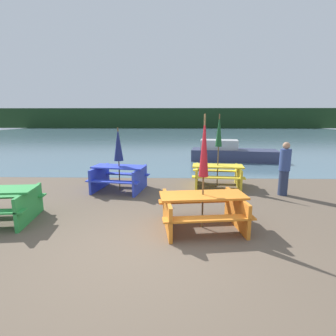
% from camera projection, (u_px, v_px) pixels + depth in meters
% --- Properties ---
extents(ground_plane, '(60.00, 60.00, 0.00)m').
position_uv_depth(ground_plane, '(144.00, 250.00, 4.66)').
color(ground_plane, brown).
extents(water, '(60.00, 50.00, 0.00)m').
position_uv_depth(water, '(171.00, 134.00, 34.67)').
color(water, slate).
rests_on(water, ground_plane).
extents(far_treeline, '(80.00, 1.60, 4.00)m').
position_uv_depth(far_treeline, '(172.00, 118.00, 53.89)').
color(far_treeline, '#193319').
rests_on(far_treeline, water).
extents(picnic_table_orange, '(1.95, 1.60, 0.74)m').
position_uv_depth(picnic_table_orange, '(202.00, 207.00, 5.55)').
color(picnic_table_orange, orange).
rests_on(picnic_table_orange, ground_plane).
extents(picnic_table_blue, '(1.86, 1.64, 0.80)m').
position_uv_depth(picnic_table_blue, '(119.00, 176.00, 8.40)').
color(picnic_table_blue, blue).
rests_on(picnic_table_blue, ground_plane).
extents(picnic_table_yellow, '(1.81, 1.54, 0.73)m').
position_uv_depth(picnic_table_yellow, '(217.00, 174.00, 8.88)').
color(picnic_table_yellow, yellow).
rests_on(picnic_table_yellow, ground_plane).
extents(umbrella_crimson, '(0.20, 0.20, 2.40)m').
position_uv_depth(umbrella_crimson, '(204.00, 147.00, 5.31)').
color(umbrella_crimson, brown).
rests_on(umbrella_crimson, ground_plane).
extents(umbrella_darkgreen, '(0.22, 0.22, 2.43)m').
position_uv_depth(umbrella_darkgreen, '(219.00, 132.00, 8.61)').
color(umbrella_darkgreen, brown).
rests_on(umbrella_darkgreen, ground_plane).
extents(umbrella_navy, '(0.29, 0.29, 2.02)m').
position_uv_depth(umbrella_navy, '(118.00, 145.00, 8.20)').
color(umbrella_navy, brown).
rests_on(umbrella_navy, ground_plane).
extents(boat, '(4.64, 2.13, 1.11)m').
position_uv_depth(boat, '(231.00, 153.00, 14.11)').
color(boat, '#333856').
rests_on(boat, water).
extents(person, '(0.32, 0.32, 1.61)m').
position_uv_depth(person, '(284.00, 169.00, 7.83)').
color(person, '#283351').
rests_on(person, ground_plane).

